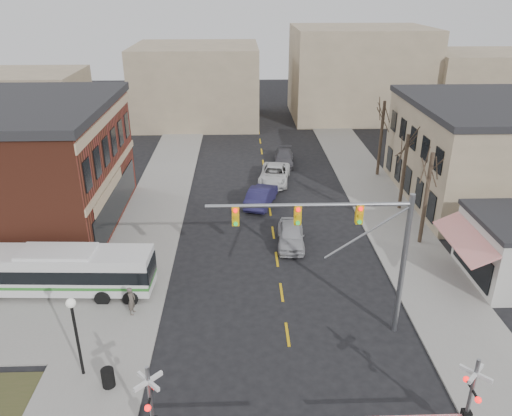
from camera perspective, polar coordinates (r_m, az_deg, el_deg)
The scene contains 18 objects.
ground at distance 26.12m, azimuth 4.03°, elevation -16.95°, with size 160.00×160.00×0.00m, color black.
sidewalk_west at distance 43.65m, azimuth -11.09°, elevation 0.68°, with size 5.00×60.00×0.12m, color gray.
sidewalk_east at distance 44.69m, azimuth 13.71°, elevation 1.00°, with size 5.00×60.00×0.12m, color gray.
tree_east_a at distance 36.71m, azimuth 18.84°, elevation 1.00°, with size 0.28×0.28×6.75m.
tree_east_b at distance 42.14m, azimuth 16.52°, elevation 3.95°, with size 0.28×0.28×6.30m.
tree_east_c at distance 49.33m, azimuth 14.08°, elevation 7.69°, with size 0.28×0.28×7.20m.
transit_bus at distance 32.09m, azimuth -21.48°, elevation -6.64°, with size 11.08×2.91×2.83m.
traffic_signal_mast at distance 25.15m, azimuth 10.89°, elevation -3.27°, with size 10.08×0.30×8.00m.
rr_crossing_west at distance 21.45m, azimuth -10.68°, elevation -21.45°, with size 5.60×1.36×4.00m.
rr_crossing_east at distance 22.89m, azimuth 22.21°, elevation -19.63°, with size 5.60×1.36×4.00m.
street_lamp at distance 24.67m, azimuth -20.08°, elevation -12.06°, with size 0.44×0.44×4.27m.
trash_bin at distance 25.24m, azimuth -16.55°, elevation -18.10°, with size 0.60×0.60×0.93m, color black.
car_a at distance 35.76m, azimuth 3.99°, elevation -3.08°, with size 1.88×4.67×1.59m, color #A3A4A8.
car_b at distance 42.12m, azimuth 0.61°, elevation 1.43°, with size 1.78×5.09×1.68m, color #1C193F.
car_c at distance 47.05m, azimuth 2.11°, elevation 3.86°, with size 2.64×5.73×1.59m, color silver.
car_d at distance 52.07m, azimuth 3.20°, elevation 5.76°, with size 1.94×4.78×1.39m, color #46454A.
pedestrian_near at distance 29.25m, azimuth -14.04°, elevation -10.24°, with size 0.62×0.41×1.70m, color #544C43.
pedestrian_far at distance 31.46m, azimuth -14.86°, elevation -7.54°, with size 0.89×0.69×1.83m, color #384762.
Camera 1 is at (-2.40, -19.52, 17.18)m, focal length 35.00 mm.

